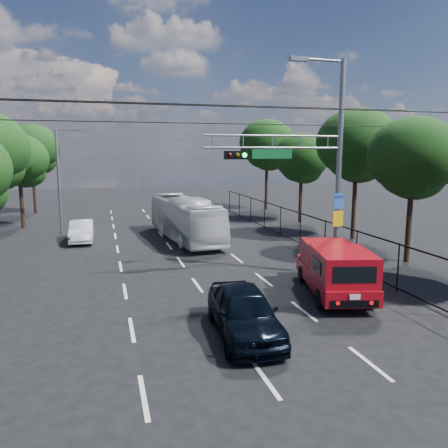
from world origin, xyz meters
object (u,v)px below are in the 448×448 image
object	(u,v)px
white_bus	(185,218)
white_van	(81,231)
navy_hatchback	(244,312)
red_pickup	(335,268)
signal_mast	(315,160)

from	to	relation	value
white_bus	white_van	bearing A→B (deg)	164.43
white_bus	navy_hatchback	bearing A→B (deg)	-99.97
white_bus	white_van	distance (m)	6.54
red_pickup	navy_hatchback	size ratio (longest dim) A/B	1.28
red_pickup	white_bus	distance (m)	12.99
red_pickup	white_van	bearing A→B (deg)	126.43
navy_hatchback	white_bus	world-z (taller)	white_bus
navy_hatchback	white_bus	xyz separation A→B (m)	(1.02, 15.16, 0.58)
signal_mast	white_van	xyz separation A→B (m)	(-10.36, 10.87, -4.59)
white_bus	white_van	xyz separation A→B (m)	(-6.41, 1.07, -0.70)
white_bus	red_pickup	bearing A→B (deg)	-80.07
signal_mast	navy_hatchback	size ratio (longest dim) A/B	2.12
red_pickup	signal_mast	bearing A→B (deg)	82.41
navy_hatchback	white_bus	distance (m)	15.21
navy_hatchback	red_pickup	bearing A→B (deg)	34.56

